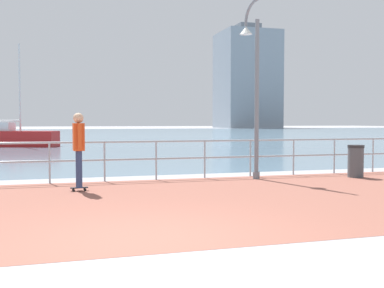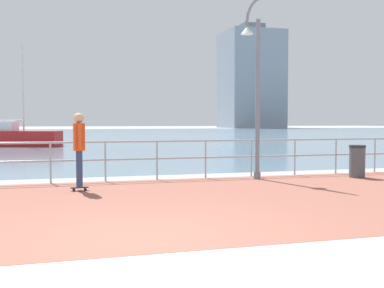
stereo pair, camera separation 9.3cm
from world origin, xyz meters
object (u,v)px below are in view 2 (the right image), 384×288
at_px(skateboarder, 79,144).
at_px(trash_bin, 357,161).
at_px(lamppost, 254,80).
at_px(sailboat_teal, 21,137).

distance_m(skateboarder, trash_bin, 7.77).
relative_size(lamppost, skateboarder, 2.78).
distance_m(lamppost, skateboarder, 5.21).
bearing_deg(sailboat_teal, trash_bin, -61.52).
xyz_separation_m(lamppost, skateboarder, (-4.80, -1.11, -1.68)).
height_order(lamppost, skateboarder, lamppost).
xyz_separation_m(lamppost, trash_bin, (2.93, -0.62, -2.29)).
distance_m(lamppost, trash_bin, 3.77).
bearing_deg(trash_bin, lamppost, 168.10).
distance_m(skateboarder, sailboat_teal, 20.61).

